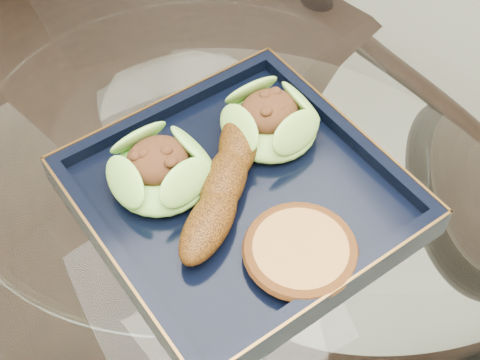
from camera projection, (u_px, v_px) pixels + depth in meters
dining_table at (205, 263)px, 0.79m from camera, size 1.13×1.13×0.77m
dining_chair at (103, 57)px, 1.09m from camera, size 0.51×0.51×0.98m
navy_plate at (240, 200)px, 0.63m from camera, size 0.30×0.30×0.02m
lettuce_wrap_left at (160, 172)px, 0.61m from camera, size 0.11×0.11×0.03m
lettuce_wrap_right at (270, 123)px, 0.65m from camera, size 0.12×0.12×0.03m
roasted_plantain at (225, 181)px, 0.61m from camera, size 0.15×0.15×0.03m
crumb_patty at (300, 252)px, 0.57m from camera, size 0.09×0.09×0.02m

